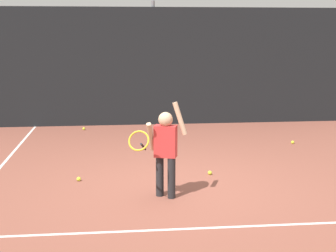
{
  "coord_description": "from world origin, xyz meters",
  "views": [
    {
      "loc": [
        -0.87,
        -6.87,
        2.28
      ],
      "look_at": [
        -0.12,
        0.38,
        0.85
      ],
      "focal_mm": 51.55,
      "sensor_mm": 36.0,
      "label": 1
    }
  ],
  "objects_px": {
    "tennis_ball_1": "(84,129)",
    "tennis_ball_3": "(210,173)",
    "tennis_ball_0": "(293,142)",
    "tennis_ball_2": "(79,179)",
    "tennis_player": "(164,147)"
  },
  "relations": [
    {
      "from": "tennis_ball_1",
      "to": "tennis_ball_3",
      "type": "xyz_separation_m",
      "value": [
        2.28,
        -3.87,
        0.0
      ]
    },
    {
      "from": "tennis_ball_0",
      "to": "tennis_ball_1",
      "type": "height_order",
      "value": "same"
    },
    {
      "from": "tennis_ball_0",
      "to": "tennis_ball_2",
      "type": "height_order",
      "value": "same"
    },
    {
      "from": "tennis_ball_0",
      "to": "tennis_player",
      "type": "bearing_deg",
      "value": -134.73
    },
    {
      "from": "tennis_ball_0",
      "to": "tennis_ball_2",
      "type": "bearing_deg",
      "value": -153.39
    },
    {
      "from": "tennis_ball_0",
      "to": "tennis_ball_2",
      "type": "xyz_separation_m",
      "value": [
        -4.21,
        -2.11,
        0.0
      ]
    },
    {
      "from": "tennis_ball_0",
      "to": "tennis_ball_1",
      "type": "xyz_separation_m",
      "value": [
        -4.39,
        1.88,
        0.0
      ]
    },
    {
      "from": "tennis_ball_1",
      "to": "tennis_ball_2",
      "type": "relative_size",
      "value": 1.0
    },
    {
      "from": "tennis_ball_2",
      "to": "tennis_ball_3",
      "type": "distance_m",
      "value": 2.09
    },
    {
      "from": "tennis_player",
      "to": "tennis_ball_2",
      "type": "distance_m",
      "value": 1.68
    },
    {
      "from": "tennis_player",
      "to": "tennis_ball_1",
      "type": "xyz_separation_m",
      "value": [
        -1.44,
        4.86,
        -0.69
      ]
    },
    {
      "from": "tennis_ball_3",
      "to": "tennis_ball_0",
      "type": "bearing_deg",
      "value": 43.15
    },
    {
      "from": "tennis_player",
      "to": "tennis_ball_1",
      "type": "relative_size",
      "value": 20.46
    },
    {
      "from": "tennis_player",
      "to": "tennis_ball_1",
      "type": "distance_m",
      "value": 5.12
    },
    {
      "from": "tennis_player",
      "to": "tennis_ball_3",
      "type": "xyz_separation_m",
      "value": [
        0.83,
        0.99,
        -0.69
      ]
    }
  ]
}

